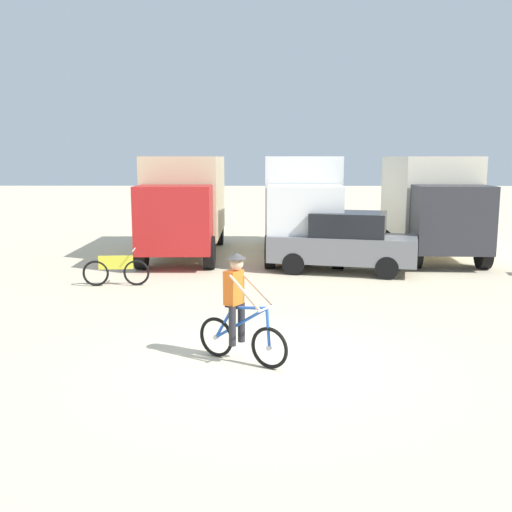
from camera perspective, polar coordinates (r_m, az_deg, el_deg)
ground_plane at (r=9.94m, az=0.68°, el=-10.05°), size 120.00×120.00×0.00m
box_truck_tan_camper at (r=20.42m, az=-6.88°, el=5.37°), size 2.49×6.79×3.35m
box_truck_white_box at (r=20.43m, az=4.48°, el=5.41°), size 2.63×6.83×3.35m
box_truck_cream_rv at (r=21.23m, az=16.46°, el=5.20°), size 2.67×6.85×3.35m
sedan_parked at (r=17.41m, az=8.50°, el=1.33°), size 4.49×2.69×1.76m
cyclist_orange_shirt at (r=9.66m, az=-1.67°, el=-5.39°), size 1.50×0.97×1.82m
bicycle_spare at (r=15.85m, az=-13.33°, el=-1.40°), size 1.73×0.50×0.97m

